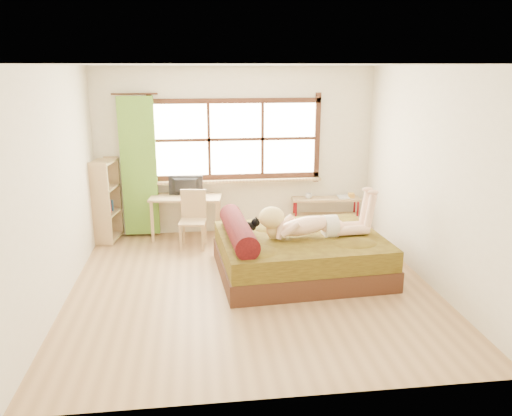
{
  "coord_description": "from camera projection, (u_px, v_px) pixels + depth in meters",
  "views": [
    {
      "loc": [
        -0.66,
        -5.79,
        2.68
      ],
      "look_at": [
        0.08,
        0.2,
        0.97
      ],
      "focal_mm": 35.0,
      "sensor_mm": 36.0,
      "label": 1
    }
  ],
  "objects": [
    {
      "name": "floor",
      "position": [
        252.0,
        285.0,
        6.34
      ],
      "size": [
        4.5,
        4.5,
        0.0
      ],
      "primitive_type": "plane",
      "color": "#9E754C",
      "rests_on": "ground"
    },
    {
      "name": "ceiling",
      "position": [
        251.0,
        65.0,
        5.6
      ],
      "size": [
        4.5,
        4.5,
        0.0
      ],
      "primitive_type": "plane",
      "rotation": [
        3.14,
        0.0,
        0.0
      ],
      "color": "white",
      "rests_on": "wall_back"
    },
    {
      "name": "wall_back",
      "position": [
        236.0,
        151.0,
        8.12
      ],
      "size": [
        4.5,
        0.0,
        4.5
      ],
      "primitive_type": "plane",
      "rotation": [
        1.57,
        0.0,
        0.0
      ],
      "color": "silver",
      "rests_on": "floor"
    },
    {
      "name": "wall_front",
      "position": [
        285.0,
        247.0,
        3.82
      ],
      "size": [
        4.5,
        0.0,
        4.5
      ],
      "primitive_type": "plane",
      "rotation": [
        -1.57,
        0.0,
        0.0
      ],
      "color": "silver",
      "rests_on": "floor"
    },
    {
      "name": "wall_left",
      "position": [
        56.0,
        187.0,
        5.7
      ],
      "size": [
        0.0,
        4.5,
        4.5
      ],
      "primitive_type": "plane",
      "rotation": [
        1.57,
        0.0,
        1.57
      ],
      "color": "silver",
      "rests_on": "floor"
    },
    {
      "name": "wall_right",
      "position": [
        430.0,
        177.0,
        6.23
      ],
      "size": [
        0.0,
        4.5,
        4.5
      ],
      "primitive_type": "plane",
      "rotation": [
        1.57,
        0.0,
        -1.57
      ],
      "color": "silver",
      "rests_on": "floor"
    },
    {
      "name": "window",
      "position": [
        236.0,
        142.0,
        8.04
      ],
      "size": [
        2.8,
        0.16,
        1.46
      ],
      "color": "#FFEDBF",
      "rests_on": "wall_back"
    },
    {
      "name": "curtain",
      "position": [
        139.0,
        167.0,
        7.87
      ],
      "size": [
        0.55,
        0.1,
        2.2
      ],
      "primitive_type": "cube",
      "color": "#538323",
      "rests_on": "wall_back"
    },
    {
      "name": "bed",
      "position": [
        296.0,
        253.0,
        6.64
      ],
      "size": [
        2.25,
        1.85,
        0.81
      ],
      "rotation": [
        0.0,
        0.0,
        0.07
      ],
      "color": "#371D10",
      "rests_on": "floor"
    },
    {
      "name": "woman",
      "position": [
        313.0,
        213.0,
        6.46
      ],
      "size": [
        1.52,
        0.53,
        0.64
      ],
      "primitive_type": null,
      "rotation": [
        0.0,
        0.0,
        0.07
      ],
      "color": "beige",
      "rests_on": "bed"
    },
    {
      "name": "kitten",
      "position": [
        246.0,
        226.0,
        6.56
      ],
      "size": [
        0.33,
        0.15,
        0.26
      ],
      "primitive_type": null,
      "rotation": [
        0.0,
        0.0,
        0.07
      ],
      "color": "black",
      "rests_on": "bed"
    },
    {
      "name": "desk",
      "position": [
        186.0,
        202.0,
        7.94
      ],
      "size": [
        1.17,
        0.65,
        0.7
      ],
      "rotation": [
        0.0,
        0.0,
        -0.13
      ],
      "color": "tan",
      "rests_on": "floor"
    },
    {
      "name": "monitor",
      "position": [
        185.0,
        186.0,
        7.92
      ],
      "size": [
        0.55,
        0.14,
        0.31
      ],
      "primitive_type": "imported",
      "rotation": [
        0.0,
        0.0,
        3.01
      ],
      "color": "black",
      "rests_on": "desk"
    },
    {
      "name": "chair",
      "position": [
        193.0,
        215.0,
        7.63
      ],
      "size": [
        0.44,
        0.44,
        0.87
      ],
      "rotation": [
        0.0,
        0.0,
        -0.13
      ],
      "color": "tan",
      "rests_on": "floor"
    },
    {
      "name": "pipe_shelf",
      "position": [
        326.0,
        207.0,
        8.37
      ],
      "size": [
        1.15,
        0.36,
        0.64
      ],
      "rotation": [
        0.0,
        0.0,
        -0.07
      ],
      "color": "tan",
      "rests_on": "floor"
    },
    {
      "name": "cup",
      "position": [
        309.0,
        196.0,
        8.29
      ],
      "size": [
        0.12,
        0.12,
        0.09
      ],
      "primitive_type": "imported",
      "rotation": [
        0.0,
        0.0,
        -0.07
      ],
      "color": "gray",
      "rests_on": "pipe_shelf"
    },
    {
      "name": "book",
      "position": [
        338.0,
        197.0,
        8.35
      ],
      "size": [
        0.2,
        0.26,
        0.02
      ],
      "primitive_type": "imported",
      "rotation": [
        0.0,
        0.0,
        -0.07
      ],
      "color": "gray",
      "rests_on": "pipe_shelf"
    },
    {
      "name": "bookshelf",
      "position": [
        106.0,
        200.0,
        7.81
      ],
      "size": [
        0.41,
        0.61,
        1.3
      ],
      "rotation": [
        0.0,
        0.0,
        -0.17
      ],
      "color": "tan",
      "rests_on": "floor"
    }
  ]
}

